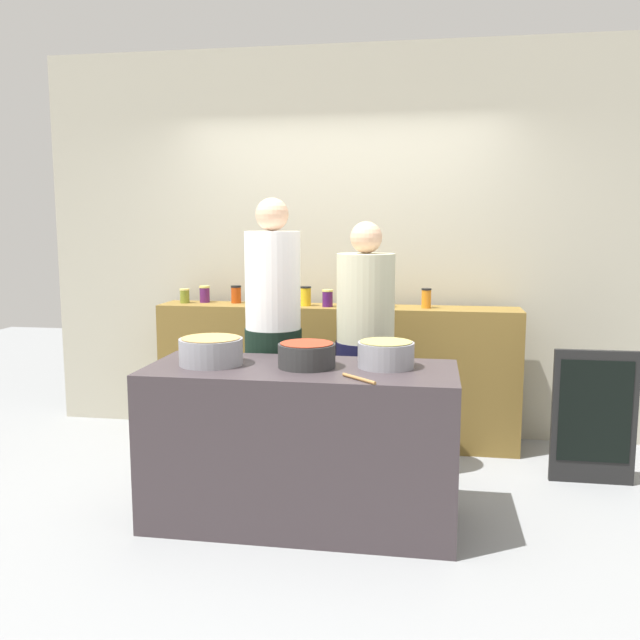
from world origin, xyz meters
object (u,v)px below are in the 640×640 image
Objects in this scene: preserve_jar_1 at (205,294)px; preserve_jar_5 at (349,298)px; cooking_pot_center at (307,355)px; preserve_jar_2 at (236,294)px; cooking_pot_right at (386,354)px; preserve_jar_7 at (382,297)px; preserve_jar_6 at (367,299)px; cook_with_tongs at (273,355)px; wooden_spoon at (359,379)px; chalkboard_sign at (594,417)px; preserve_jar_0 at (185,296)px; cook_in_cap at (365,366)px; cooking_pot_left at (211,351)px; preserve_jar_8 at (426,298)px; preserve_jar_4 at (328,298)px; preserve_jar_3 at (306,296)px.

preserve_jar_1 reaches higher than preserve_jar_5.
preserve_jar_2 is at bearing 119.44° from cooking_pot_center.
preserve_jar_5 is 1.34m from cooking_pot_right.
preserve_jar_7 is (1.39, -0.08, 0.01)m from preserve_jar_1.
preserve_jar_6 is at bearing 23.70° from preserve_jar_5.
cook_with_tongs is (0.76, -0.90, -0.29)m from preserve_jar_1.
preserve_jar_7 is 1.67m from wooden_spoon.
cooking_pot_right is at bearing 9.15° from cooking_pot_center.
wooden_spoon is at bearing -89.82° from preserve_jar_7.
chalkboard_sign is (1.71, 0.84, -0.51)m from cooking_pot_center.
preserve_jar_2 is at bearing 176.08° from preserve_jar_7.
preserve_jar_5 reaches higher than preserve_jar_6.
cook_in_cap is at bearing -26.07° from preserve_jar_0.
cooking_pot_left is 1.15× the size of cooking_pot_right.
preserve_jar_6 is 0.31× the size of cooking_pot_left.
preserve_jar_0 is 0.76× the size of preserve_jar_8.
preserve_jar_8 is at bearing 2.84° from preserve_jar_4.
cook_with_tongs is (-0.23, -0.78, -0.28)m from preserve_jar_4.
chalkboard_sign is (1.64, -0.51, -0.67)m from preserve_jar_5.
preserve_jar_4 is 0.16m from preserve_jar_5.
preserve_jar_0 is at bearing 153.93° from cook_in_cap.
preserve_jar_2 reaches higher than preserve_jar_0.
preserve_jar_2 is at bearing 119.27° from cook_with_tongs.
cooking_pot_right is at bearing -149.08° from chalkboard_sign.
cook_with_tongs reaches higher than preserve_jar_7.
preserve_jar_8 reaches higher than chalkboard_sign.
cooking_pot_center is at bearing -79.29° from preserve_jar_3.
cooking_pot_right is at bearing -98.85° from preserve_jar_8.
preserve_jar_3 is (0.96, -0.03, 0.02)m from preserve_jar_0.
preserve_jar_6 is at bearing 62.46° from cooking_pot_left.
preserve_jar_2 is 0.56× the size of wooden_spoon.
preserve_jar_0 is at bearing 169.07° from chalkboard_sign.
preserve_jar_2 is at bearing 144.11° from cook_in_cap.
preserve_jar_5 reaches higher than cooking_pot_left.
cooking_pot_right reaches higher than chalkboard_sign.
preserve_jar_7 is 0.17× the size of chalkboard_sign.
preserve_jar_8 is 1.53m from cooking_pot_center.
preserve_jar_2 is 0.08× the size of cook_in_cap.
cooking_pot_right is (0.69, -1.31, -0.17)m from preserve_jar_3.
preserve_jar_5 is 0.41× the size of cooking_pot_center.
preserve_jar_5 is 0.07× the size of cook_with_tongs.
chalkboard_sign is at bearing -20.55° from preserve_jar_6.
cook_in_cap reaches higher than preserve_jar_4.
preserve_jar_2 is 0.16× the size of chalkboard_sign.
preserve_jar_8 is 0.88m from cook_in_cap.
preserve_jar_8 reaches higher than preserve_jar_6.
preserve_jar_5 is 0.15× the size of chalkboard_sign.
cooking_pot_right reaches higher than wooden_spoon.
cooking_pot_center is (0.09, -1.35, -0.17)m from preserve_jar_4.
preserve_jar_1 is 1.83m from cooking_pot_center.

